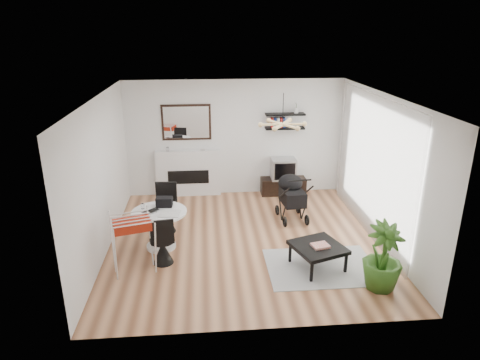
{
  "coord_description": "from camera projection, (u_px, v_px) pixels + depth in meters",
  "views": [
    {
      "loc": [
        -0.71,
        -7.14,
        3.81
      ],
      "look_at": [
        -0.06,
        0.4,
        1.08
      ],
      "focal_mm": 32.0,
      "sensor_mm": 36.0,
      "label": 1
    }
  ],
  "objects": [
    {
      "name": "pendant_lamp",
      "position": [
        283.0,
        124.0,
        7.66
      ],
      "size": [
        0.9,
        0.9,
        0.1
      ],
      "primitive_type": null,
      "color": "tan",
      "rests_on": "ceiling"
    },
    {
      "name": "fireplace",
      "position": [
        188.0,
        168.0,
        10.0
      ],
      "size": [
        1.5,
        0.17,
        2.16
      ],
      "color": "white",
      "rests_on": "floor"
    },
    {
      "name": "sheer_curtain",
      "position": [
        372.0,
        166.0,
        7.97
      ],
      "size": [
        0.04,
        3.6,
        2.6
      ],
      "primitive_type": "cube",
      "color": "white",
      "rests_on": "wall_right"
    },
    {
      "name": "wall_right",
      "position": [
        381.0,
        169.0,
        7.79
      ],
      "size": [
        0.0,
        5.0,
        5.0
      ],
      "primitive_type": "plane",
      "rotation": [
        1.57,
        0.0,
        -1.57
      ],
      "color": "white",
      "rests_on": "floor"
    },
    {
      "name": "wall_left",
      "position": [
        101.0,
        177.0,
        7.39
      ],
      "size": [
        0.0,
        5.0,
        5.0
      ],
      "primitive_type": "plane",
      "rotation": [
        1.57,
        0.0,
        1.57
      ],
      "color": "white",
      "rests_on": "floor"
    },
    {
      "name": "newspaper",
      "position": [
        170.0,
        214.0,
        7.46
      ],
      "size": [
        0.4,
        0.35,
        0.01
      ],
      "primitive_type": "cube",
      "rotation": [
        0.0,
        0.0,
        -0.14
      ],
      "color": "white",
      "rests_on": "dining_table"
    },
    {
      "name": "magazines",
      "position": [
        320.0,
        246.0,
        6.99
      ],
      "size": [
        0.31,
        0.27,
        0.04
      ],
      "primitive_type": "cube",
      "rotation": [
        0.0,
        0.0,
        0.24
      ],
      "color": "#E14838",
      "rests_on": "coffee_table"
    },
    {
      "name": "black_bag",
      "position": [
        164.0,
        202.0,
        7.75
      ],
      "size": [
        0.3,
        0.19,
        0.17
      ],
      "primitive_type": "cube",
      "rotation": [
        0.0,
        0.0,
        -0.07
      ],
      "color": "black",
      "rests_on": "dining_table"
    },
    {
      "name": "tv_console",
      "position": [
        283.0,
        186.0,
        10.23
      ],
      "size": [
        1.06,
        0.37,
        0.4
      ],
      "primitive_type": "cube",
      "color": "black",
      "rests_on": "floor"
    },
    {
      "name": "floor",
      "position": [
        245.0,
        241.0,
        8.05
      ],
      "size": [
        5.0,
        5.0,
        0.0
      ],
      "primitive_type": "plane",
      "color": "brown",
      "rests_on": "ground"
    },
    {
      "name": "shelf_upper",
      "position": [
        285.0,
        114.0,
        9.71
      ],
      "size": [
        0.9,
        0.25,
        0.04
      ],
      "primitive_type": "cube",
      "color": "black",
      "rests_on": "wall_back"
    },
    {
      "name": "shelf_lower",
      "position": [
        285.0,
        128.0,
        9.82
      ],
      "size": [
        0.9,
        0.25,
        0.04
      ],
      "primitive_type": "cube",
      "color": "black",
      "rests_on": "wall_back"
    },
    {
      "name": "drying_rack",
      "position": [
        134.0,
        244.0,
        6.85
      ],
      "size": [
        0.8,
        0.77,
        0.99
      ],
      "rotation": [
        0.0,
        0.0,
        0.28
      ],
      "color": "white",
      "rests_on": "floor"
    },
    {
      "name": "drinking_glass",
      "position": [
        143.0,
        206.0,
        7.66
      ],
      "size": [
        0.06,
        0.06,
        0.1
      ],
      "primitive_type": "cylinder",
      "color": "white",
      "rests_on": "dining_table"
    },
    {
      "name": "rug",
      "position": [
        321.0,
        267.0,
        7.17
      ],
      "size": [
        1.81,
        1.31,
        0.01
      ],
      "primitive_type": "cube",
      "color": "#A0A0A0",
      "rests_on": "floor"
    },
    {
      "name": "potted_plant",
      "position": [
        383.0,
        257.0,
        6.44
      ],
      "size": [
        0.76,
        0.76,
        1.07
      ],
      "primitive_type": "imported",
      "rotation": [
        0.0,
        0.0,
        0.32
      ],
      "color": "#2F5C1A",
      "rests_on": "floor"
    },
    {
      "name": "chair_far",
      "position": [
        166.0,
        217.0,
        8.34
      ],
      "size": [
        0.46,
        0.48,
        0.96
      ],
      "rotation": [
        0.0,
        0.0,
        -0.11
      ],
      "color": "black",
      "rests_on": "floor"
    },
    {
      "name": "ceiling",
      "position": [
        245.0,
        97.0,
        7.13
      ],
      "size": [
        5.0,
        5.0,
        0.0
      ],
      "primitive_type": "plane",
      "color": "white",
      "rests_on": "wall_back"
    },
    {
      "name": "coffee_table",
      "position": [
        318.0,
        248.0,
        7.05
      ],
      "size": [
        0.98,
        0.98,
        0.4
      ],
      "rotation": [
        0.0,
        0.0,
        0.34
      ],
      "color": "black",
      "rests_on": "rug"
    },
    {
      "name": "crt_tv",
      "position": [
        283.0,
        168.0,
        10.08
      ],
      "size": [
        0.57,
        0.49,
        0.49
      ],
      "color": "#AEAEB0",
      "rests_on": "tv_console"
    },
    {
      "name": "chair_near",
      "position": [
        163.0,
        249.0,
        7.2
      ],
      "size": [
        0.43,
        0.45,
        0.88
      ],
      "rotation": [
        0.0,
        0.0,
        3.3
      ],
      "color": "black",
      "rests_on": "floor"
    },
    {
      "name": "laptop",
      "position": [
        152.0,
        212.0,
        7.51
      ],
      "size": [
        0.36,
        0.36,
        0.02
      ],
      "primitive_type": "imported",
      "rotation": [
        0.0,
        0.0,
        0.73
      ],
      "color": "black",
      "rests_on": "dining_table"
    },
    {
      "name": "dining_table",
      "position": [
        160.0,
        224.0,
        7.65
      ],
      "size": [
        0.98,
        0.98,
        0.72
      ],
      "color": "white",
      "rests_on": "floor"
    },
    {
      "name": "wall_back",
      "position": [
        235.0,
        138.0,
        9.93
      ],
      "size": [
        5.0,
        0.0,
        5.0
      ],
      "primitive_type": "plane",
      "rotation": [
        1.57,
        0.0,
        0.0
      ],
      "color": "white",
      "rests_on": "floor"
    },
    {
      "name": "stroller",
      "position": [
        292.0,
        198.0,
        8.85
      ],
      "size": [
        0.59,
        0.88,
        1.04
      ],
      "rotation": [
        0.0,
        0.0,
        0.09
      ],
      "color": "black",
      "rests_on": "floor"
    }
  ]
}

